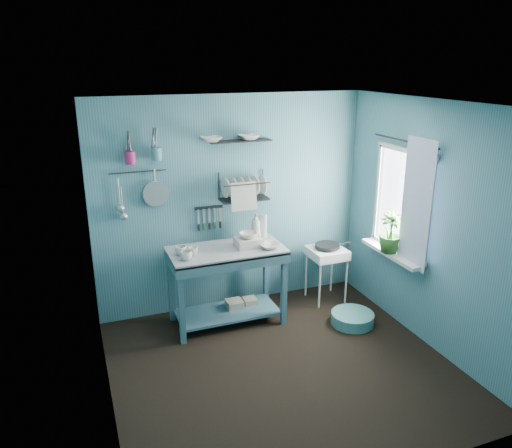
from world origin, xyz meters
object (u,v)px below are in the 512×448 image
object	(u,v)px
work_counter	(227,286)
floor_basin	(352,318)
mug_mid	(193,251)
frying_pan	(327,246)
mug_left	(186,256)
soap_bottle	(256,226)
utensil_cup_magenta	(130,158)
colander	(156,194)
dish_rack	(244,186)
potted_plant	(390,233)
storage_tin_large	(235,309)
utensil_cup_teal	(156,154)
storage_tin_small	(250,306)
water_bottle	(263,225)
hotplate_stand	(326,274)
wash_tub	(248,242)
mug_right	(181,251)

from	to	relation	value
work_counter	floor_basin	size ratio (longest dim) A/B	2.60
mug_mid	frying_pan	world-z (taller)	mug_mid
mug_left	soap_bottle	distance (m)	0.97
utensil_cup_magenta	floor_basin	distance (m)	3.01
frying_pan	colander	distance (m)	2.13
dish_rack	potted_plant	bearing A→B (deg)	-40.37
mug_mid	frying_pan	xyz separation A→B (m)	(1.69, 0.16, -0.22)
colander	potted_plant	distance (m)	2.58
work_counter	storage_tin_large	xyz separation A→B (m)	(0.10, 0.05, -0.33)
utensil_cup_magenta	floor_basin	world-z (taller)	utensil_cup_magenta
work_counter	dish_rack	distance (m)	1.14
utensil_cup_teal	mug_mid	bearing A→B (deg)	-60.59
soap_bottle	potted_plant	distance (m)	1.49
utensil_cup_magenta	dish_rack	bearing A→B (deg)	-2.33
dish_rack	colander	xyz separation A→B (m)	(-0.99, 0.08, -0.01)
storage_tin_small	water_bottle	bearing A→B (deg)	32.47
utensil_cup_magenta	hotplate_stand	bearing A→B (deg)	-7.17
work_counter	utensil_cup_magenta	size ratio (longest dim) A/B	9.65
hotplate_stand	utensil_cup_magenta	xyz separation A→B (m)	(-2.21, 0.28, 1.55)
mug_mid	floor_basin	size ratio (longest dim) A/B	0.21
frying_pan	storage_tin_large	xyz separation A→B (m)	(-1.21, -0.05, -0.60)
wash_tub	frying_pan	size ratio (longest dim) A/B	0.93
mug_left	mug_mid	xyz separation A→B (m)	(0.10, 0.10, -0.00)
wash_tub	potted_plant	bearing A→B (deg)	-21.33
floor_basin	work_counter	bearing A→B (deg)	157.06
frying_pan	storage_tin_large	distance (m)	1.35
water_bottle	utensil_cup_magenta	xyz separation A→B (m)	(-1.42, 0.16, 0.86)
storage_tin_large	storage_tin_small	distance (m)	0.20
wash_tub	storage_tin_small	xyz separation A→B (m)	(0.05, 0.10, -0.84)
mug_mid	potted_plant	world-z (taller)	potted_plant
utensil_cup_teal	storage_tin_large	distance (m)	1.97
water_bottle	utensil_cup_magenta	world-z (taller)	utensil_cup_magenta
mug_left	storage_tin_large	size ratio (longest dim) A/B	0.56
dish_rack	colander	bearing A→B (deg)	168.82
mug_mid	colander	size ratio (longest dim) A/B	0.36
utensil_cup_teal	potted_plant	world-z (taller)	utensil_cup_teal
storage_tin_small	dish_rack	bearing A→B (deg)	83.44
potted_plant	hotplate_stand	bearing A→B (deg)	119.25
frying_pan	potted_plant	size ratio (longest dim) A/B	0.67
dish_rack	utensil_cup_magenta	xyz separation A→B (m)	(-1.23, 0.05, 0.40)
soap_bottle	dish_rack	bearing A→B (deg)	124.91
mug_right	dish_rack	distance (m)	1.05
mug_right	frying_pan	xyz separation A→B (m)	(1.81, 0.10, -0.23)
soap_bottle	floor_basin	size ratio (longest dim) A/B	0.62
mug_mid	storage_tin_large	size ratio (longest dim) A/B	0.45
dish_rack	floor_basin	xyz separation A→B (m)	(0.97, -0.88, -1.42)
work_counter	mug_right	world-z (taller)	mug_right
utensil_cup_teal	colander	world-z (taller)	utensil_cup_teal
work_counter	wash_tub	xyz separation A→B (m)	(0.25, -0.02, 0.49)
mug_right	wash_tub	bearing A→B (deg)	-1.53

